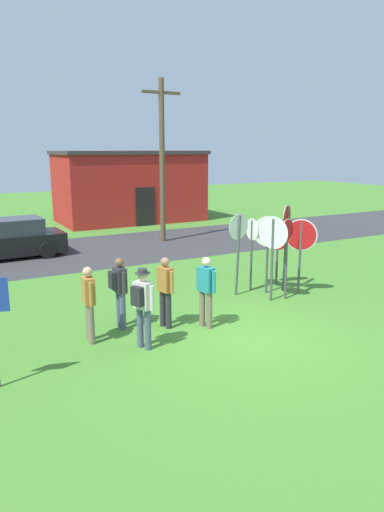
{
  "coord_description": "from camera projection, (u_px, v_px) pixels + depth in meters",
  "views": [
    {
      "loc": [
        -5.77,
        -7.9,
        4.1
      ],
      "look_at": [
        0.12,
        2.82,
        1.3
      ],
      "focal_mm": 32.71,
      "sensor_mm": 36.0,
      "label": 1
    }
  ],
  "objects": [
    {
      "name": "person_in_teal",
      "position": [
        119.0,
        288.0,
        10.75
      ],
      "size": [
        0.36,
        0.57,
        1.69
      ],
      "color": "#4C5670",
      "rests_on": "ground"
    },
    {
      "name": "stop_sign_leaning_right",
      "position": [
        252.0,
        243.0,
        13.63
      ],
      "size": [
        0.07,
        0.64,
        2.15
      ],
      "color": "#474C4C",
      "rests_on": "ground"
    },
    {
      "name": "person_near_signs",
      "position": [
        165.0,
        288.0,
        10.82
      ],
      "size": [
        0.29,
        0.56,
        1.69
      ],
      "color": "#2D2D33",
      "rests_on": "ground"
    },
    {
      "name": "stop_sign_leaning_left",
      "position": [
        273.0,
        243.0,
        12.61
      ],
      "size": [
        0.34,
        0.84,
        2.36
      ],
      "color": "#474C4C",
      "rests_on": "ground"
    },
    {
      "name": "stop_sign_far_back",
      "position": [
        238.0,
        240.0,
        13.08
      ],
      "size": [
        0.74,
        0.2,
        2.38
      ],
      "color": "#474C4C",
      "rests_on": "ground"
    },
    {
      "name": "person_with_sunhat",
      "position": [
        206.0,
        288.0,
        10.82
      ],
      "size": [
        0.32,
        0.55,
        1.69
      ],
      "color": "#7A6B56",
      "rests_on": "ground"
    },
    {
      "name": "stop_sign_rear_right",
      "position": [
        301.0,
        243.0,
        13.21
      ],
      "size": [
        0.66,
        0.65,
        2.2
      ],
      "color": "#474C4C",
      "rests_on": "ground"
    },
    {
      "name": "building_background",
      "position": [
        129.0,
        186.0,
        27.12
      ],
      "size": [
        8.19,
        4.69,
        4.03
      ],
      "color": "#B2231E",
      "rests_on": "ground"
    },
    {
      "name": "stop_sign_low_front",
      "position": [
        287.0,
        246.0,
        12.79
      ],
      "size": [
        0.6,
        0.23,
        2.27
      ],
      "color": "#474C4C",
      "rests_on": "ground"
    },
    {
      "name": "utility_pole",
      "position": [
        162.0,
        158.0,
        20.56
      ],
      "size": [
        1.8,
        0.24,
        7.08
      ],
      "color": "brown",
      "rests_on": "ground"
    },
    {
      "name": "person_holding_notes",
      "position": [
        143.0,
        303.0,
        9.62
      ],
      "size": [
        0.45,
        0.53,
        1.74
      ],
      "color": "#4C5670",
      "rests_on": "ground"
    },
    {
      "name": "person_on_left",
      "position": [
        89.0,
        300.0,
        9.96
      ],
      "size": [
        0.24,
        0.57,
        1.69
      ],
      "color": "#7A6B56",
      "rests_on": "ground"
    },
    {
      "name": "stop_sign_tallest",
      "position": [
        278.0,
        242.0,
        14.13
      ],
      "size": [
        0.83,
        0.41,
        2.0
      ],
      "color": "#474C4C",
      "rests_on": "ground"
    },
    {
      "name": "parked_car_on_street",
      "position": [
        7.0,
        240.0,
        17.95
      ],
      "size": [
        4.38,
        2.16,
        1.51
      ],
      "color": "black",
      "rests_on": "ground"
    },
    {
      "name": "ground_plane",
      "position": [
        248.0,
        338.0,
        10.38
      ],
      "size": [
        80.0,
        80.0,
        0.0
      ],
      "primitive_type": "plane",
      "color": "#47842D"
    },
    {
      "name": "stop_sign_center_cluster",
      "position": [
        286.0,
        234.0,
        13.5
      ],
      "size": [
        0.57,
        0.38,
        2.56
      ],
      "color": "#474C4C",
      "rests_on": "ground"
    },
    {
      "name": "stop_sign_nearest",
      "position": [
        268.0,
        240.0,
        13.31
      ],
      "size": [
        0.61,
        0.66,
        2.27
      ],
      "color": "#474C4C",
      "rests_on": "ground"
    },
    {
      "name": "street_asphalt",
      "position": [
        100.0,
        250.0,
        19.44
      ],
      "size": [
        60.0,
        6.4,
        0.01
      ],
      "primitive_type": "cube",
      "color": "#38383A",
      "rests_on": "ground"
    }
  ]
}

